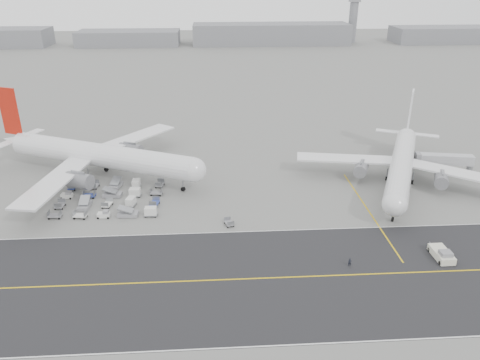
{
  "coord_description": "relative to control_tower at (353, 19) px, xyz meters",
  "views": [
    {
      "loc": [
        -3.88,
        -83.65,
        48.09
      ],
      "look_at": [
        2.21,
        12.0,
        5.07
      ],
      "focal_mm": 35.0,
      "sensor_mm": 36.0,
      "label": 1
    }
  ],
  "objects": [
    {
      "name": "control_tower",
      "position": [
        0.0,
        0.0,
        0.0
      ],
      "size": [
        7.0,
        7.0,
        31.25
      ],
      "color": "gray",
      "rests_on": "ground"
    },
    {
      "name": "airliner_a",
      "position": [
        -132.84,
        -237.32,
        -10.26
      ],
      "size": [
        56.82,
        55.44,
        20.83
      ],
      "rotation": [
        0.0,
        0.0,
        1.14
      ],
      "color": "white",
      "rests_on": "ground"
    },
    {
      "name": "ground_crew_a",
      "position": [
        -80.02,
        -280.42,
        -15.43
      ],
      "size": [
        0.64,
        0.45,
        1.64
      ],
      "primitive_type": "imported",
      "rotation": [
        0.0,
        0.0,
        -0.1
      ],
      "color": "black",
      "rests_on": "ground"
    },
    {
      "name": "airliner_b",
      "position": [
        -57.76,
        -245.78,
        -11.03
      ],
      "size": [
        48.3,
        49.49,
        18.13
      ],
      "rotation": [
        0.0,
        0.0,
        -0.43
      ],
      "color": "white",
      "rests_on": "ground"
    },
    {
      "name": "gse_cluster",
      "position": [
        -127.33,
        -251.69,
        -16.25
      ],
      "size": [
        31.05,
        25.79,
        2.14
      ],
      "primitive_type": null,
      "rotation": [
        0.0,
        0.0,
        -0.11
      ],
      "color": "gray",
      "rests_on": "ground"
    },
    {
      "name": "ground",
      "position": [
        -100.0,
        -265.0,
        -16.25
      ],
      "size": [
        700.0,
        700.0,
        0.0
      ],
      "primitive_type": "plane",
      "color": "gray",
      "rests_on": "ground"
    },
    {
      "name": "jet_bridge",
      "position": [
        -44.68,
        -241.58,
        -12.32
      ],
      "size": [
        15.14,
        5.44,
        5.64
      ],
      "rotation": [
        0.0,
        0.0,
        -0.19
      ],
      "color": "gray",
      "rests_on": "ground"
    },
    {
      "name": "pushback_tug",
      "position": [
        -62.54,
        -279.02,
        -15.37
      ],
      "size": [
        2.85,
        7.57,
        2.16
      ],
      "rotation": [
        0.0,
        0.0,
        0.02
      ],
      "color": "silver",
      "rests_on": "ground"
    },
    {
      "name": "horizon_buildings",
      "position": [
        -70.0,
        -5.0,
        -16.25
      ],
      "size": [
        520.0,
        28.0,
        28.0
      ],
      "primitive_type": null,
      "color": "gray",
      "rests_on": "ground"
    },
    {
      "name": "stray_dolly",
      "position": [
        -100.78,
        -264.37,
        -16.25
      ],
      "size": [
        2.11,
        2.72,
        1.47
      ],
      "primitive_type": null,
      "rotation": [
        0.0,
        0.0,
        0.3
      ],
      "color": "silver",
      "rests_on": "ground"
    },
    {
      "name": "taxiway",
      "position": [
        -94.98,
        -282.98,
        -16.24
      ],
      "size": [
        220.0,
        59.0,
        0.03
      ],
      "color": "#262629",
      "rests_on": "ground"
    }
  ]
}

